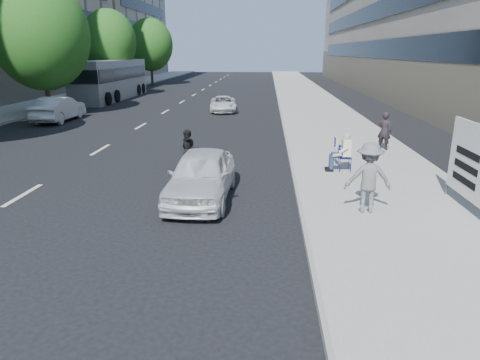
# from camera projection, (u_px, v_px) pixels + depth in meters

# --- Properties ---
(ground) EXTENTS (160.00, 160.00, 0.00)m
(ground) POSITION_uv_depth(u_px,v_px,m) (242.00, 228.00, 10.12)
(ground) COLOR black
(ground) RESTS_ON ground
(near_sidewalk) EXTENTS (5.00, 120.00, 0.15)m
(near_sidewalk) POSITION_uv_depth(u_px,v_px,m) (318.00, 112.00, 28.97)
(near_sidewalk) COLOR gray
(near_sidewalk) RESTS_ON ground
(far_sidewalk) EXTENTS (4.50, 120.00, 0.15)m
(far_sidewalk) POSITION_uv_depth(u_px,v_px,m) (22.00, 109.00, 30.22)
(far_sidewalk) COLOR gray
(far_sidewalk) RESTS_ON ground
(tree_far_c) EXTENTS (6.00, 6.00, 8.47)m
(tree_far_c) POSITION_uv_depth(u_px,v_px,m) (40.00, 34.00, 26.70)
(tree_far_c) COLOR #382616
(tree_far_c) RESTS_ON ground
(tree_far_d) EXTENTS (4.80, 4.80, 7.65)m
(tree_far_d) POSITION_uv_depth(u_px,v_px,m) (109.00, 41.00, 38.21)
(tree_far_d) COLOR #382616
(tree_far_d) RESTS_ON ground
(tree_far_e) EXTENTS (5.40, 5.40, 7.89)m
(tree_far_e) POSITION_uv_depth(u_px,v_px,m) (150.00, 45.00, 51.61)
(tree_far_e) COLOR #382616
(tree_far_e) RESTS_ON ground
(seated_protester) EXTENTS (0.83, 1.12, 1.31)m
(seated_protester) POSITION_uv_depth(u_px,v_px,m) (342.00, 150.00, 14.20)
(seated_protester) COLOR navy
(seated_protester) RESTS_ON near_sidewalk
(jogger) EXTENTS (1.15, 0.68, 1.77)m
(jogger) POSITION_uv_depth(u_px,v_px,m) (368.00, 178.00, 10.50)
(jogger) COLOR slate
(jogger) RESTS_ON near_sidewalk
(pedestrian_woman) EXTENTS (0.68, 0.63, 1.55)m
(pedestrian_woman) POSITION_uv_depth(u_px,v_px,m) (384.00, 131.00, 17.30)
(pedestrian_woman) COLOR black
(pedestrian_woman) RESTS_ON near_sidewalk
(protest_banner) EXTENTS (0.08, 3.06, 2.20)m
(protest_banner) POSITION_uv_depth(u_px,v_px,m) (477.00, 165.00, 10.26)
(protest_banner) COLOR #4C4C4C
(protest_banner) RESTS_ON near_sidewalk
(white_sedan_near) EXTENTS (1.76, 4.13, 1.39)m
(white_sedan_near) POSITION_uv_depth(u_px,v_px,m) (201.00, 175.00, 11.91)
(white_sedan_near) COLOR silver
(white_sedan_near) RESTS_ON ground
(white_sedan_mid) EXTENTS (1.61, 4.43, 1.45)m
(white_sedan_mid) POSITION_uv_depth(u_px,v_px,m) (59.00, 109.00, 25.43)
(white_sedan_mid) COLOR silver
(white_sedan_mid) RESTS_ON ground
(white_sedan_far) EXTENTS (2.13, 3.96, 1.06)m
(white_sedan_far) POSITION_uv_depth(u_px,v_px,m) (223.00, 104.00, 29.51)
(white_sedan_far) COLOR white
(white_sedan_far) RESTS_ON ground
(motorcycle) EXTENTS (0.73, 2.05, 1.42)m
(motorcycle) POSITION_uv_depth(u_px,v_px,m) (189.00, 152.00, 14.95)
(motorcycle) COLOR black
(motorcycle) RESTS_ON ground
(bus) EXTENTS (2.76, 12.08, 3.30)m
(bus) POSITION_uv_depth(u_px,v_px,m) (111.00, 80.00, 37.06)
(bus) COLOR gray
(bus) RESTS_ON ground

